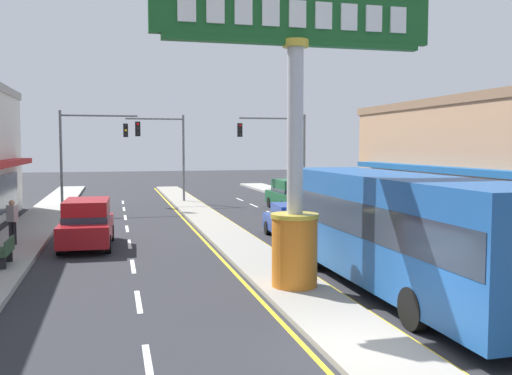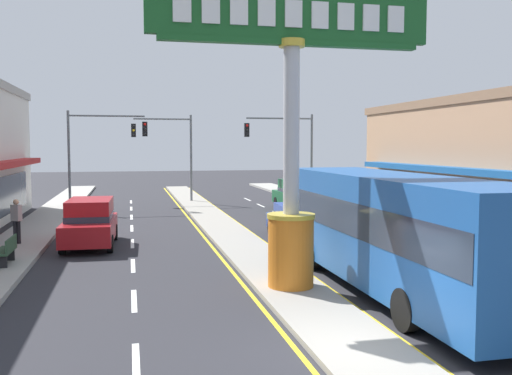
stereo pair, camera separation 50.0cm
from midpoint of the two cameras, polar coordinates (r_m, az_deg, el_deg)
ground_plane at (r=11.70m, az=10.28°, el=-16.11°), size 160.00×160.00×0.00m
median_strip at (r=28.62m, az=-4.82°, el=-3.74°), size 1.97×52.00×0.14m
sidewalk_left at (r=26.59m, az=-23.07°, el=-4.65°), size 2.31×60.00×0.18m
sidewalk_right at (r=29.45m, az=12.90°, el=-3.57°), size 2.31×60.00×0.18m
lane_markings at (r=27.31m, az=-4.36°, el=-4.27°), size 8.71×52.00×0.01m
district_sign at (r=15.49m, az=3.07°, el=5.58°), size 7.86×1.33×8.24m
traffic_light_left_side at (r=36.30m, az=-16.80°, el=4.40°), size 4.86×0.46×6.20m
traffic_light_right_side at (r=38.60m, az=2.09°, el=4.56°), size 4.86×0.46×6.20m
traffic_light_median_far at (r=39.86m, az=-9.87°, el=4.42°), size 4.20×0.46×6.20m
suv_near_right_lane at (r=35.66m, az=3.04°, el=-0.66°), size 2.03×4.63×1.90m
sedan_far_right_lane at (r=24.44m, az=3.14°, el=-3.42°), size 2.03×4.40×1.53m
bus_near_left_lane at (r=15.80m, az=13.19°, el=-3.81°), size 2.62×11.21×3.26m
suv_mid_left_lane at (r=23.53m, az=-17.36°, el=-3.42°), size 2.08×4.66×1.90m
street_bench at (r=20.11m, az=-24.78°, el=-5.88°), size 0.48×1.60×0.88m
pedestrian_near_kerb at (r=24.01m, az=20.36°, el=-2.93°), size 0.41×0.23×1.73m
pedestrian_far_side at (r=24.03m, az=-24.04°, el=-2.96°), size 0.45×0.41×1.77m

